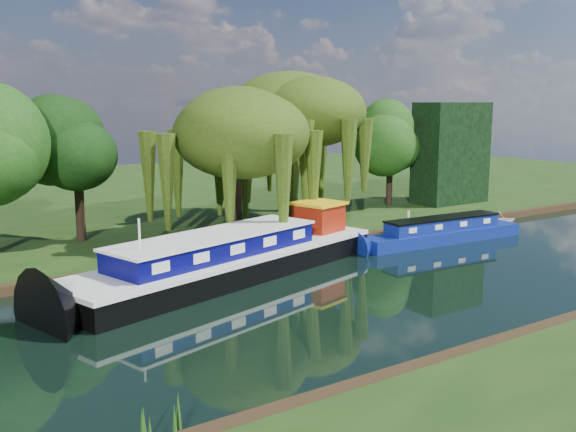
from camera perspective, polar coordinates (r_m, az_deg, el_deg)
ground at (r=30.91m, az=9.51°, el=-5.89°), size 120.00×120.00×0.00m
far_bank at (r=59.76m, az=-13.39°, el=1.88°), size 120.00×52.00×0.45m
dutch_barge at (r=31.56m, az=-4.86°, el=-3.69°), size 18.36×8.72×3.78m
narrowboat at (r=40.33m, az=13.56°, el=-1.42°), size 11.56×2.64×1.67m
red_dinghy at (r=30.95m, az=-15.27°, el=-6.09°), size 3.29×2.63×0.61m
white_cruiser at (r=46.02m, az=18.36°, el=-1.01°), size 2.86×2.58×1.33m
willow_left at (r=37.08m, az=-4.73°, el=7.12°), size 7.01×7.01×8.40m
willow_right at (r=42.96m, az=0.41°, el=8.34°), size 7.53×7.53×9.17m
tree_far_mid at (r=38.84m, az=-18.28°, el=5.60°), size 4.68×4.68×7.67m
tree_far_right at (r=50.89m, az=9.09°, el=6.43°), size 4.32×4.32×7.07m
conifer_hedge at (r=53.30m, az=14.27°, el=5.46°), size 6.00×3.00×8.00m
lamppost at (r=38.78m, az=-0.51°, el=1.15°), size 0.36×0.36×2.56m
mooring_posts at (r=36.77m, az=-0.01°, el=-1.67°), size 19.16×0.16×1.00m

